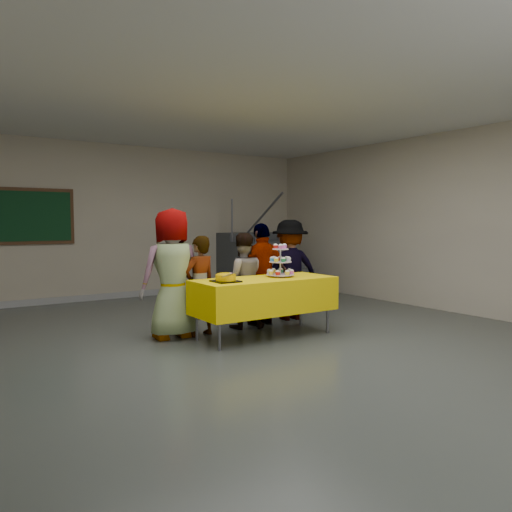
{
  "coord_description": "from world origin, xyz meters",
  "views": [
    {
      "loc": [
        -3.29,
        -4.6,
        1.51
      ],
      "look_at": [
        0.38,
        0.91,
        1.05
      ],
      "focal_mm": 35.0,
      "sensor_mm": 36.0,
      "label": 1
    }
  ],
  "objects_px": {
    "schoolchild_d": "(263,274)",
    "staircase": "(263,269)",
    "schoolchild_b": "(200,286)",
    "bake_table": "(264,295)",
    "schoolchild_a": "(172,274)",
    "cupcake_stand": "(280,264)",
    "bear_cake": "(226,277)",
    "schoolchild_c": "(242,281)",
    "schoolchild_e": "(290,270)",
    "noticeboard": "(36,216)"
  },
  "relations": [
    {
      "from": "schoolchild_d",
      "to": "staircase",
      "type": "xyz_separation_m",
      "value": [
        1.91,
        2.78,
        -0.25
      ]
    },
    {
      "from": "schoolchild_d",
      "to": "schoolchild_b",
      "type": "bearing_deg",
      "value": 2.51
    },
    {
      "from": "bake_table",
      "to": "schoolchild_a",
      "type": "bearing_deg",
      "value": 149.29
    },
    {
      "from": "cupcake_stand",
      "to": "bear_cake",
      "type": "height_order",
      "value": "cupcake_stand"
    },
    {
      "from": "schoolchild_c",
      "to": "staircase",
      "type": "relative_size",
      "value": 0.56
    },
    {
      "from": "schoolchild_b",
      "to": "staircase",
      "type": "height_order",
      "value": "staircase"
    },
    {
      "from": "schoolchild_a",
      "to": "schoolchild_d",
      "type": "xyz_separation_m",
      "value": [
        1.43,
        0.03,
        -0.1
      ]
    },
    {
      "from": "schoolchild_b",
      "to": "staircase",
      "type": "xyz_separation_m",
      "value": [
        2.99,
        2.88,
        -0.17
      ]
    },
    {
      "from": "cupcake_stand",
      "to": "schoolchild_c",
      "type": "bearing_deg",
      "value": 111.94
    },
    {
      "from": "bake_table",
      "to": "schoolchild_d",
      "type": "relative_size",
      "value": 1.27
    },
    {
      "from": "schoolchild_d",
      "to": "bake_table",
      "type": "bearing_deg",
      "value": 54.67
    },
    {
      "from": "schoolchild_a",
      "to": "schoolchild_e",
      "type": "distance_m",
      "value": 2.03
    },
    {
      "from": "bear_cake",
      "to": "schoolchild_b",
      "type": "height_order",
      "value": "schoolchild_b"
    },
    {
      "from": "schoolchild_d",
      "to": "schoolchild_c",
      "type": "bearing_deg",
      "value": -1.24
    },
    {
      "from": "staircase",
      "to": "schoolchild_e",
      "type": "bearing_deg",
      "value": -116.42
    },
    {
      "from": "schoolchild_e",
      "to": "noticeboard",
      "type": "relative_size",
      "value": 1.18
    },
    {
      "from": "bear_cake",
      "to": "schoolchild_e",
      "type": "bearing_deg",
      "value": 26.64
    },
    {
      "from": "schoolchild_b",
      "to": "staircase",
      "type": "bearing_deg",
      "value": -147.4
    },
    {
      "from": "schoolchild_a",
      "to": "schoolchild_b",
      "type": "xyz_separation_m",
      "value": [
        0.36,
        -0.07,
        -0.18
      ]
    },
    {
      "from": "schoolchild_d",
      "to": "schoolchild_e",
      "type": "height_order",
      "value": "schoolchild_e"
    },
    {
      "from": "schoolchild_e",
      "to": "cupcake_stand",
      "type": "bearing_deg",
      "value": 55.45
    },
    {
      "from": "bear_cake",
      "to": "staircase",
      "type": "relative_size",
      "value": 0.15
    },
    {
      "from": "schoolchild_e",
      "to": "staircase",
      "type": "relative_size",
      "value": 0.64
    },
    {
      "from": "noticeboard",
      "to": "schoolchild_b",
      "type": "bearing_deg",
      "value": -70.24
    },
    {
      "from": "bake_table",
      "to": "schoolchild_e",
      "type": "height_order",
      "value": "schoolchild_e"
    },
    {
      "from": "bear_cake",
      "to": "schoolchild_c",
      "type": "xyz_separation_m",
      "value": [
        0.66,
        0.68,
        -0.15
      ]
    },
    {
      "from": "cupcake_stand",
      "to": "schoolchild_d",
      "type": "bearing_deg",
      "value": 78.47
    },
    {
      "from": "schoolchild_e",
      "to": "staircase",
      "type": "height_order",
      "value": "staircase"
    },
    {
      "from": "schoolchild_d",
      "to": "staircase",
      "type": "height_order",
      "value": "staircase"
    },
    {
      "from": "bear_cake",
      "to": "schoolchild_a",
      "type": "bearing_deg",
      "value": 121.74
    },
    {
      "from": "staircase",
      "to": "schoolchild_a",
      "type": "bearing_deg",
      "value": -139.97
    },
    {
      "from": "cupcake_stand",
      "to": "staircase",
      "type": "height_order",
      "value": "staircase"
    },
    {
      "from": "cupcake_stand",
      "to": "staircase",
      "type": "distance_m",
      "value": 3.97
    },
    {
      "from": "schoolchild_c",
      "to": "schoolchild_d",
      "type": "distance_m",
      "value": 0.36
    },
    {
      "from": "schoolchild_b",
      "to": "bake_table",
      "type": "bearing_deg",
      "value": 129.74
    },
    {
      "from": "schoolchild_a",
      "to": "schoolchild_d",
      "type": "relative_size",
      "value": 1.13
    },
    {
      "from": "schoolchild_c",
      "to": "noticeboard",
      "type": "relative_size",
      "value": 1.04
    },
    {
      "from": "schoolchild_a",
      "to": "schoolchild_d",
      "type": "height_order",
      "value": "schoolchild_a"
    },
    {
      "from": "cupcake_stand",
      "to": "noticeboard",
      "type": "height_order",
      "value": "noticeboard"
    },
    {
      "from": "bake_table",
      "to": "schoolchild_c",
      "type": "xyz_separation_m",
      "value": [
        0.05,
        0.63,
        0.12
      ]
    },
    {
      "from": "noticeboard",
      "to": "schoolchild_c",
      "type": "bearing_deg",
      "value": -60.51
    },
    {
      "from": "schoolchild_a",
      "to": "schoolchild_b",
      "type": "bearing_deg",
      "value": 170.44
    },
    {
      "from": "cupcake_stand",
      "to": "schoolchild_c",
      "type": "xyz_separation_m",
      "value": [
        -0.24,
        0.59,
        -0.26
      ]
    },
    {
      "from": "schoolchild_b",
      "to": "staircase",
      "type": "distance_m",
      "value": 4.15
    },
    {
      "from": "schoolchild_a",
      "to": "noticeboard",
      "type": "relative_size",
      "value": 1.29
    },
    {
      "from": "staircase",
      "to": "schoolchild_c",
      "type": "bearing_deg",
      "value": -129.1
    },
    {
      "from": "schoolchild_a",
      "to": "staircase",
      "type": "height_order",
      "value": "staircase"
    },
    {
      "from": "schoolchild_d",
      "to": "noticeboard",
      "type": "height_order",
      "value": "noticeboard"
    },
    {
      "from": "schoolchild_e",
      "to": "schoolchild_a",
      "type": "bearing_deg",
      "value": 14.35
    },
    {
      "from": "bear_cake",
      "to": "staircase",
      "type": "bearing_deg",
      "value": 49.83
    }
  ]
}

